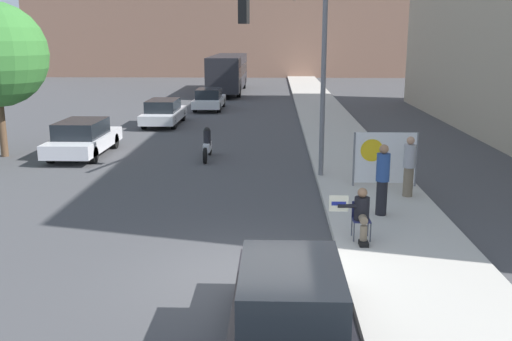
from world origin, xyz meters
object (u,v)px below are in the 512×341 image
jogger_on_sidewalk (382,179)px  motorcycle_on_road (207,145)px  car_on_road_nearest (83,138)px  protest_banner (385,158)px  traffic_light_pole (294,51)px  car_on_road_distant (209,99)px  pedestrian_behind (409,166)px  parked_car_curbside (290,309)px  car_on_road_midblock (164,112)px  city_bus_on_road (228,71)px  seated_protester (361,213)px

jogger_on_sidewalk → motorcycle_on_road: bearing=-29.1°
jogger_on_sidewalk → car_on_road_nearest: jogger_on_sidewalk is taller
protest_banner → traffic_light_pole: size_ratio=0.32×
car_on_road_distant → motorcycle_on_road: 15.09m
protest_banner → car_on_road_distant: protest_banner is taller
pedestrian_behind → parked_car_curbside: (-3.58, -8.13, -0.34)m
car_on_road_midblock → city_bus_on_road: bearing=83.5°
jogger_on_sidewalk → pedestrian_behind: size_ratio=1.06×
seated_protester → parked_car_curbside: parked_car_curbside is taller
jogger_on_sidewalk → car_on_road_distant: jogger_on_sidewalk is taller
parked_car_curbside → traffic_light_pole: bearing=88.2°
jogger_on_sidewalk → motorcycle_on_road: size_ratio=0.84×
car_on_road_midblock → parked_car_curbside: bearing=-74.5°
seated_protester → city_bus_on_road: (-5.85, 35.47, 0.96)m
car_on_road_nearest → motorcycle_on_road: size_ratio=2.13×
seated_protester → car_on_road_nearest: size_ratio=0.26×
pedestrian_behind → car_on_road_midblock: pedestrian_behind is taller
traffic_light_pole → car_on_road_nearest: bearing=157.9°
car_on_road_midblock → car_on_road_distant: size_ratio=1.01×
protest_banner → traffic_light_pole: 4.50m
car_on_road_nearest → car_on_road_distant: size_ratio=1.00×
pedestrian_behind → car_on_road_midblock: (-9.75, 14.11, -0.37)m
car_on_road_midblock → car_on_road_nearest: bearing=-101.8°
jogger_on_sidewalk → car_on_road_midblock: size_ratio=0.39×
jogger_on_sidewalk → car_on_road_distant: (-6.97, 22.37, -0.43)m
traffic_light_pole → motorcycle_on_road: traffic_light_pole is taller
car_on_road_midblock → pedestrian_behind: bearing=-55.3°
seated_protester → protest_banner: 4.99m
protest_banner → car_on_road_nearest: bearing=155.6°
protest_banner → car_on_road_distant: 20.89m
seated_protester → motorcycle_on_road: (-4.55, 9.25, -0.26)m
city_bus_on_road → car_on_road_nearest: bearing=-98.2°
parked_car_curbside → car_on_road_midblock: parked_car_curbside is taller
pedestrian_behind → car_on_road_midblock: bearing=-66.9°
car_on_road_midblock → motorcycle_on_road: (3.33, -8.52, -0.15)m
pedestrian_behind → traffic_light_pole: bearing=-52.2°
motorcycle_on_road → car_on_road_distant: bearing=96.2°
pedestrian_behind → car_on_road_nearest: bearing=-39.6°
motorcycle_on_road → pedestrian_behind: bearing=-41.0°
traffic_light_pole → motorcycle_on_road: 5.61m
traffic_light_pole → car_on_road_distant: (-4.82, 17.82, -3.51)m
traffic_light_pole → motorcycle_on_road: (-3.19, 2.81, -3.66)m
seated_protester → car_on_road_midblock: size_ratio=0.25×
seated_protester → jogger_on_sidewalk: 2.07m
parked_car_curbside → jogger_on_sidewalk: bearing=68.5°
car_on_road_nearest → motorcycle_on_road: 5.03m
traffic_light_pole → protest_banner: bearing=-31.0°
pedestrian_behind → traffic_light_pole: traffic_light_pole is taller
jogger_on_sidewalk → pedestrian_behind: 2.08m
traffic_light_pole → car_on_road_midblock: traffic_light_pole is taller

